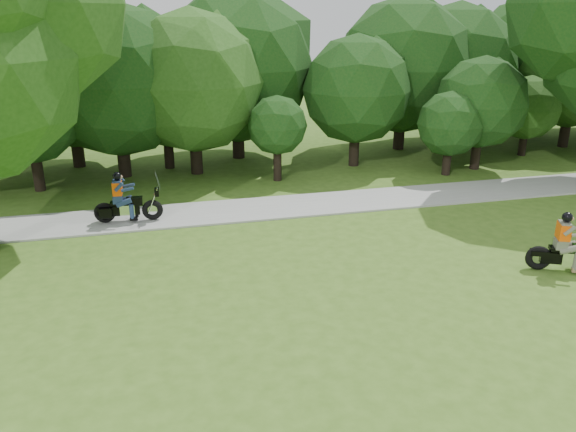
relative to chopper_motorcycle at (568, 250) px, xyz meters
name	(u,v)px	position (x,y,z in m)	size (l,w,h in m)	color
ground	(467,323)	(-3.65, -1.62, -0.56)	(100.00, 100.00, 0.00)	#3E641C
walkway	(339,202)	(-3.65, 6.38, -0.53)	(60.00, 2.20, 0.06)	gray
tree_line	(295,73)	(-3.40, 13.12, 3.05)	(39.65, 11.21, 7.53)	black
chopper_motorcycle	(568,250)	(0.00, 0.00, 0.00)	(2.06, 1.19, 1.53)	black
touring_motorcycle	(124,204)	(-10.55, 6.13, 0.06)	(2.03, 0.64, 1.55)	black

